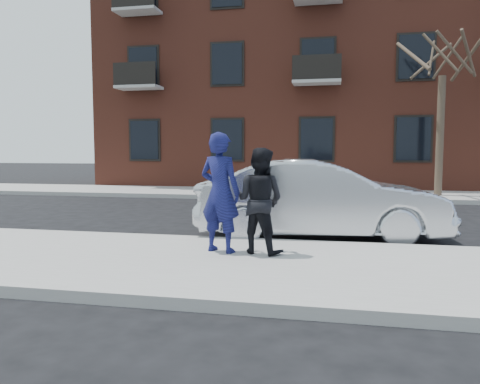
% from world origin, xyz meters
% --- Properties ---
extents(ground, '(100.00, 100.00, 0.00)m').
position_xyz_m(ground, '(0.00, 0.00, 0.00)').
color(ground, black).
rests_on(ground, ground).
extents(near_sidewalk, '(50.00, 3.50, 0.15)m').
position_xyz_m(near_sidewalk, '(0.00, -0.25, 0.07)').
color(near_sidewalk, gray).
rests_on(near_sidewalk, ground).
extents(near_curb, '(50.00, 0.10, 0.15)m').
position_xyz_m(near_curb, '(0.00, 1.55, 0.07)').
color(near_curb, '#999691').
rests_on(near_curb, ground).
extents(far_sidewalk, '(50.00, 3.50, 0.15)m').
position_xyz_m(far_sidewalk, '(0.00, 11.25, 0.07)').
color(far_sidewalk, gray).
rests_on(far_sidewalk, ground).
extents(far_curb, '(50.00, 0.10, 0.15)m').
position_xyz_m(far_curb, '(0.00, 9.45, 0.07)').
color(far_curb, '#999691').
rests_on(far_curb, ground).
extents(apartment_building, '(24.30, 10.30, 12.30)m').
position_xyz_m(apartment_building, '(2.00, 18.00, 6.16)').
color(apartment_building, brown).
rests_on(apartment_building, ground).
extents(street_tree, '(3.60, 3.60, 6.80)m').
position_xyz_m(street_tree, '(4.50, 11.00, 5.52)').
color(street_tree, '#3B2D23').
rests_on(street_tree, far_sidewalk).
extents(silver_sedan, '(4.91, 2.15, 1.57)m').
position_xyz_m(silver_sedan, '(0.63, 2.51, 0.79)').
color(silver_sedan, '#B7BABF').
rests_on(silver_sedan, ground).
extents(man_hoodie, '(0.79, 0.64, 1.89)m').
position_xyz_m(man_hoodie, '(-0.84, 0.36, 1.09)').
color(man_hoodie, navy).
rests_on(man_hoodie, near_sidewalk).
extents(man_peacoat, '(0.95, 0.84, 1.64)m').
position_xyz_m(man_peacoat, '(-0.22, 0.41, 0.97)').
color(man_peacoat, black).
rests_on(man_peacoat, near_sidewalk).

